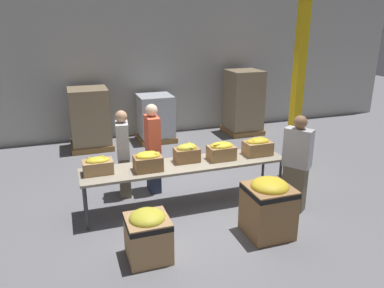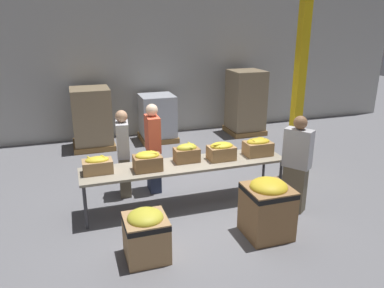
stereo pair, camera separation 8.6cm
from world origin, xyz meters
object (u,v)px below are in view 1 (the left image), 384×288
at_px(banana_box_2, 187,153).
at_px(donation_bin_0, 148,233).
at_px(volunteer_2, 123,154).
at_px(donation_bin_1, 268,205).
at_px(sorting_table, 185,166).
at_px(banana_box_1, 148,161).
at_px(support_pillar, 299,76).
at_px(banana_box_3, 221,151).
at_px(volunteer_0, 153,149).
at_px(banana_box_4, 258,146).
at_px(pallet_stack_1, 156,118).
at_px(banana_box_0, 98,165).
at_px(volunteer_1, 296,164).
at_px(pallet_stack_2, 243,103).
at_px(pallet_stack_0, 90,119).

height_order(banana_box_2, donation_bin_0, banana_box_2).
xyz_separation_m(volunteer_2, donation_bin_1, (1.74, -1.98, -0.31)).
bearing_deg(volunteer_2, sorting_table, 58.67).
distance_m(banana_box_1, banana_box_2, 0.71).
bearing_deg(banana_box_1, sorting_table, 5.94).
height_order(volunteer_2, support_pillar, support_pillar).
distance_m(banana_box_3, donation_bin_0, 2.08).
distance_m(volunteer_0, donation_bin_0, 2.12).
bearing_deg(banana_box_3, volunteer_0, 144.26).
bearing_deg(banana_box_4, volunteer_0, 157.11).
distance_m(banana_box_4, volunteer_0, 1.85).
xyz_separation_m(sorting_table, support_pillar, (2.39, 0.51, 1.30)).
bearing_deg(banana_box_2, banana_box_1, -167.47).
bearing_deg(banana_box_4, support_pillar, 25.34).
bearing_deg(donation_bin_1, banana_box_1, 140.78).
relative_size(volunteer_2, pallet_stack_1, 1.31).
xyz_separation_m(banana_box_2, banana_box_3, (0.58, -0.09, -0.00)).
xyz_separation_m(banana_box_0, banana_box_1, (0.76, -0.12, 0.02)).
bearing_deg(volunteer_2, volunteer_1, 67.48).
bearing_deg(pallet_stack_2, pallet_stack_1, 177.36).
height_order(banana_box_2, volunteer_1, volunteer_1).
xyz_separation_m(banana_box_2, volunteer_1, (1.59, -0.81, -0.11)).
xyz_separation_m(banana_box_0, donation_bin_0, (0.47, -1.33, -0.51)).
xyz_separation_m(banana_box_3, donation_bin_1, (0.20, -1.27, -0.43)).
bearing_deg(support_pillar, volunteer_1, -121.33).
bearing_deg(sorting_table, banana_box_3, -0.22).
bearing_deg(banana_box_3, volunteer_2, 155.08).
bearing_deg(support_pillar, donation_bin_1, -131.17).
xyz_separation_m(banana_box_4, donation_bin_0, (-2.26, -1.28, -0.53)).
bearing_deg(banana_box_2, support_pillar, 10.23).
height_order(banana_box_0, donation_bin_1, banana_box_0).
bearing_deg(banana_box_3, pallet_stack_2, 58.41).
bearing_deg(volunteer_0, banana_box_2, 35.19).
height_order(banana_box_2, pallet_stack_0, pallet_stack_0).
distance_m(volunteer_2, pallet_stack_1, 3.22).
distance_m(banana_box_3, support_pillar, 2.13).
distance_m(banana_box_4, donation_bin_1, 1.43).
xyz_separation_m(support_pillar, pallet_stack_0, (-3.64, 3.08, -1.28)).
bearing_deg(volunteer_2, donation_bin_0, 6.25).
bearing_deg(banana_box_2, pallet_stack_0, 110.44).
xyz_separation_m(volunteer_1, support_pillar, (0.75, 1.23, 1.21)).
xyz_separation_m(volunteer_0, pallet_stack_1, (0.76, 2.93, -0.22)).
distance_m(sorting_table, banana_box_1, 0.67).
bearing_deg(banana_box_4, banana_box_3, -179.23).
bearing_deg(volunteer_1, donation_bin_1, 88.64).
bearing_deg(sorting_table, banana_box_0, 177.69).
bearing_deg(sorting_table, pallet_stack_2, 51.50).
bearing_deg(volunteer_1, banana_box_2, 27.41).
xyz_separation_m(banana_box_2, volunteer_2, (-0.96, 0.63, -0.13)).
relative_size(banana_box_1, pallet_stack_2, 0.25).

